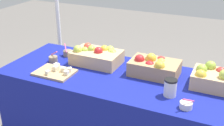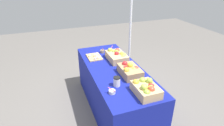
{
  "view_description": "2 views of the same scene",
  "coord_description": "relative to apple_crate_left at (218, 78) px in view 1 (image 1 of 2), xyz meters",
  "views": [
    {
      "loc": [
        0.8,
        -1.85,
        1.74
      ],
      "look_at": [
        -0.04,
        -0.04,
        0.85
      ],
      "focal_mm": 45.42,
      "sensor_mm": 36.0,
      "label": 1
    },
    {
      "loc": [
        2.31,
        -0.89,
        2.06
      ],
      "look_at": [
        -0.04,
        -0.03,
        0.81
      ],
      "focal_mm": 30.04,
      "sensor_mm": 36.0,
      "label": 2
    }
  ],
  "objects": [
    {
      "name": "coffee_cup",
      "position": [
        -0.28,
        -0.26,
        -0.01
      ],
      "size": [
        0.09,
        0.09,
        0.12
      ],
      "color": "silver",
      "rests_on": "table"
    },
    {
      "name": "tent_pole",
      "position": [
        -1.81,
        0.64,
        0.18
      ],
      "size": [
        0.04,
        0.04,
        1.99
      ],
      "primitive_type": "cylinder",
      "color": "white",
      "rests_on": "ground_plane"
    },
    {
      "name": "apple_crate_middle",
      "position": [
        -0.48,
        0.01,
        -0.0
      ],
      "size": [
        0.38,
        0.25,
        0.17
      ],
      "color": "tan",
      "rests_on": "table"
    },
    {
      "name": "apple_crate_left",
      "position": [
        0.0,
        0.0,
        0.0
      ],
      "size": [
        0.35,
        0.26,
        0.17
      ],
      "color": "tan",
      "rests_on": "table"
    },
    {
      "name": "sample_bowl_mid",
      "position": [
        -0.15,
        -0.37,
        -0.05
      ],
      "size": [
        0.09,
        0.09,
        0.09
      ],
      "color": "silver",
      "rests_on": "table"
    },
    {
      "name": "table",
      "position": [
        -0.73,
        -0.11,
        -0.44
      ],
      "size": [
        1.9,
        0.76,
        0.74
      ],
      "primitive_type": "cube",
      "color": "navy",
      "rests_on": "ground_plane"
    },
    {
      "name": "cutting_board_front",
      "position": [
        -1.2,
        -0.3,
        -0.06
      ],
      "size": [
        0.31,
        0.22,
        0.06
      ],
      "color": "tan",
      "rests_on": "table"
    },
    {
      "name": "sample_bowl_near",
      "position": [
        -1.32,
        0.06,
        -0.04
      ],
      "size": [
        0.09,
        0.09,
        0.11
      ],
      "color": "gray",
      "rests_on": "table"
    },
    {
      "name": "apple_crate_right",
      "position": [
        -1.0,
        0.03,
        -0.0
      ],
      "size": [
        0.41,
        0.27,
        0.16
      ],
      "color": "tan",
      "rests_on": "table"
    },
    {
      "name": "sample_bowl_far",
      "position": [
        -1.35,
        -0.12,
        -0.04
      ],
      "size": [
        0.1,
        0.08,
        0.11
      ],
      "color": "gray",
      "rests_on": "table"
    }
  ]
}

